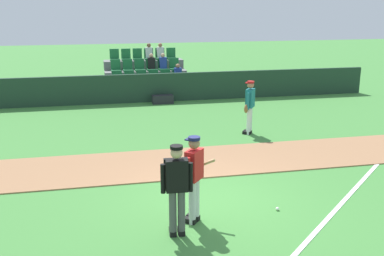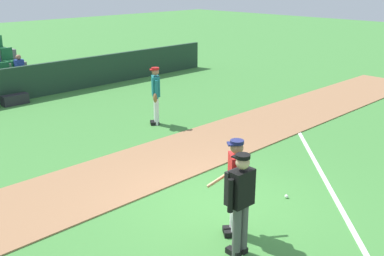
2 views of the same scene
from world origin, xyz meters
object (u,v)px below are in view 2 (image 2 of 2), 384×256
object	(u,v)px
umpire_home_plate	(240,199)
runner_teal_jersey	(156,94)
baseball	(286,196)
batter_red_jersey	(235,184)
equipment_bag	(15,100)

from	to	relation	value
umpire_home_plate	runner_teal_jersey	size ratio (longest dim) A/B	1.00
umpire_home_plate	baseball	bearing A→B (deg)	14.70
runner_teal_jersey	baseball	bearing A→B (deg)	-102.93
batter_red_jersey	runner_teal_jersey	distance (m)	6.54
equipment_bag	batter_red_jersey	bearing A→B (deg)	-95.32
umpire_home_plate	equipment_bag	size ratio (longest dim) A/B	1.96
runner_teal_jersey	baseball	xyz separation A→B (m)	(-1.29, -5.63, -0.93)
baseball	equipment_bag	size ratio (longest dim) A/B	0.08
baseball	runner_teal_jersey	bearing A→B (deg)	77.07
batter_red_jersey	runner_teal_jersey	xyz separation A→B (m)	(3.11, 5.76, -0.01)
batter_red_jersey	umpire_home_plate	world-z (taller)	same
umpire_home_plate	equipment_bag	world-z (taller)	umpire_home_plate
umpire_home_plate	runner_teal_jersey	xyz separation A→B (m)	(3.53, 6.22, -0.04)
batter_red_jersey	baseball	world-z (taller)	batter_red_jersey
runner_teal_jersey	baseball	distance (m)	5.85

